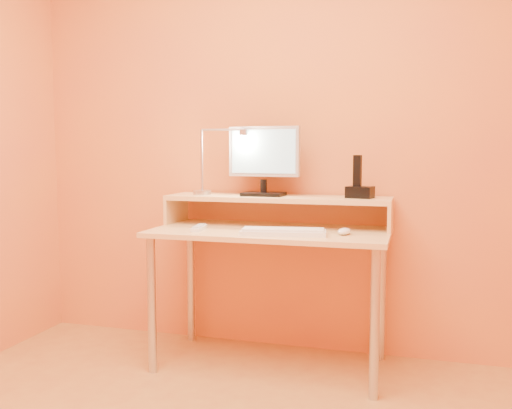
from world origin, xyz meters
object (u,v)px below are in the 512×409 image
(lamp_base, at_px, (202,193))
(mouse, at_px, (344,231))
(monitor_panel, at_px, (264,151))
(keyboard, at_px, (283,233))
(phone_dock, at_px, (360,192))
(remote_control, at_px, (199,228))

(lamp_base, relative_size, mouse, 1.03)
(monitor_panel, relative_size, keyboard, 0.96)
(keyboard, bearing_deg, mouse, 8.43)
(monitor_panel, distance_m, phone_dock, 0.55)
(remote_control, bearing_deg, lamp_base, 100.53)
(lamp_base, bearing_deg, phone_dock, 2.01)
(lamp_base, xyz_separation_m, remote_control, (0.08, -0.23, -0.16))
(keyboard, bearing_deg, lamp_base, 142.76)
(lamp_base, xyz_separation_m, phone_dock, (0.86, 0.03, 0.02))
(mouse, height_order, remote_control, mouse)
(keyboard, bearing_deg, remote_control, 164.84)
(mouse, bearing_deg, lamp_base, -178.48)
(lamp_base, relative_size, keyboard, 0.25)
(lamp_base, distance_m, keyboard, 0.62)
(monitor_panel, height_order, remote_control, monitor_panel)
(lamp_base, bearing_deg, monitor_panel, 6.64)
(monitor_panel, distance_m, remote_control, 0.55)
(phone_dock, bearing_deg, monitor_panel, -169.41)
(monitor_panel, relative_size, mouse, 4.03)
(phone_dock, relative_size, mouse, 1.34)
(keyboard, xyz_separation_m, remote_control, (-0.45, 0.05, -0.00))
(monitor_panel, xyz_separation_m, remote_control, (-0.27, -0.27, -0.39))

